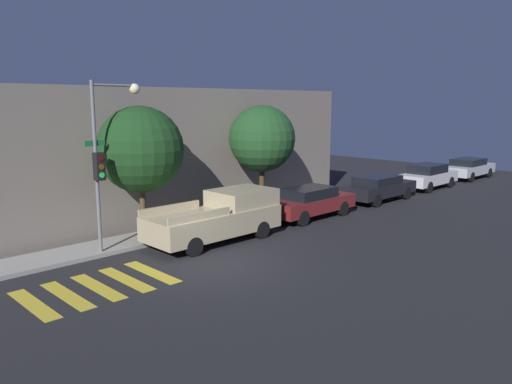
% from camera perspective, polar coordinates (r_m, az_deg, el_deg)
% --- Properties ---
extents(ground_plane, '(60.00, 60.00, 0.00)m').
position_cam_1_polar(ground_plane, '(16.02, -5.04, -8.38)').
color(ground_plane, black).
extents(sidewalk, '(26.00, 1.72, 0.14)m').
position_cam_1_polar(sidewalk, '(19.19, -12.79, -5.24)').
color(sidewalk, gray).
rests_on(sidewalk, ground).
extents(building_row, '(26.00, 6.00, 5.70)m').
position_cam_1_polar(building_row, '(22.39, -18.83, 3.90)').
color(building_row, slate).
rests_on(building_row, ground).
extents(crosswalk, '(3.98, 2.60, 0.00)m').
position_cam_1_polar(crosswalk, '(14.89, -17.64, -10.30)').
color(crosswalk, gold).
rests_on(crosswalk, ground).
extents(traffic_light_pole, '(2.08, 0.56, 5.80)m').
position_cam_1_polar(traffic_light_pole, '(17.17, -16.73, 4.92)').
color(traffic_light_pole, slate).
rests_on(traffic_light_pole, ground).
extents(pickup_truck, '(5.21, 2.03, 1.80)m').
position_cam_1_polar(pickup_truck, '(18.63, -4.17, -2.80)').
color(pickup_truck, tan).
rests_on(pickup_truck, ground).
extents(sedan_near_corner, '(4.53, 1.74, 1.39)m').
position_cam_1_polar(sedan_near_corner, '(22.34, 6.17, -1.10)').
color(sedan_near_corner, maroon).
rests_on(sedan_near_corner, ground).
extents(sedan_middle, '(4.68, 1.84, 1.33)m').
position_cam_1_polar(sedan_middle, '(26.82, 13.78, 0.52)').
color(sedan_middle, black).
rests_on(sedan_middle, ground).
extents(sedan_far_end, '(4.41, 1.74, 1.48)m').
position_cam_1_polar(sedan_far_end, '(31.52, 19.05, 1.76)').
color(sedan_far_end, silver).
rests_on(sedan_far_end, ground).
extents(sedan_tail_of_row, '(4.67, 1.82, 1.37)m').
position_cam_1_polar(sedan_tail_of_row, '(36.76, 23.12, 2.57)').
color(sedan_tail_of_row, '#B7BABF').
rests_on(sedan_tail_of_row, ground).
extents(tree_near_corner, '(3.13, 3.13, 4.99)m').
position_cam_1_polar(tree_near_corner, '(18.53, -13.05, 4.73)').
color(tree_near_corner, '#4C3823').
rests_on(tree_near_corner, ground).
extents(tree_midblock, '(2.97, 2.97, 4.99)m').
position_cam_1_polar(tree_midblock, '(22.38, 0.69, 6.09)').
color(tree_midblock, '#42301E').
rests_on(tree_midblock, ground).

